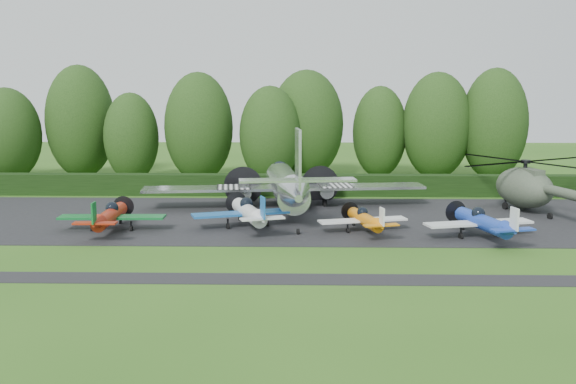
{
  "coord_description": "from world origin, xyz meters",
  "views": [
    {
      "loc": [
        2.08,
        -39.12,
        10.21
      ],
      "look_at": [
        1.03,
        7.72,
        2.5
      ],
      "focal_mm": 40.0,
      "sensor_mm": 36.0,
      "label": 1
    }
  ],
  "objects_px": {
    "helicopter": "(525,184)",
    "light_plane_white": "(249,212)",
    "light_plane_blue": "(483,222)",
    "light_plane_red": "(110,216)",
    "light_plane_orange": "(365,219)",
    "sign_board": "(546,186)",
    "transport_plane": "(286,186)"
  },
  "relations": [
    {
      "from": "light_plane_red",
      "to": "sign_board",
      "type": "xyz_separation_m",
      "value": [
        36.35,
        15.49,
        -0.09
      ]
    },
    {
      "from": "sign_board",
      "to": "helicopter",
      "type": "bearing_deg",
      "value": -107.8
    },
    {
      "from": "transport_plane",
      "to": "light_plane_red",
      "type": "distance_m",
      "value": 14.79
    },
    {
      "from": "light_plane_white",
      "to": "light_plane_blue",
      "type": "xyz_separation_m",
      "value": [
        16.04,
        -2.85,
        -0.06
      ]
    },
    {
      "from": "transport_plane",
      "to": "light_plane_white",
      "type": "height_order",
      "value": "transport_plane"
    },
    {
      "from": "light_plane_white",
      "to": "light_plane_orange",
      "type": "relative_size",
      "value": 1.25
    },
    {
      "from": "light_plane_white",
      "to": "light_plane_blue",
      "type": "height_order",
      "value": "light_plane_white"
    },
    {
      "from": "light_plane_blue",
      "to": "light_plane_red",
      "type": "bearing_deg",
      "value": -169.15
    },
    {
      "from": "light_plane_red",
      "to": "light_plane_blue",
      "type": "relative_size",
      "value": 0.99
    },
    {
      "from": "helicopter",
      "to": "sign_board",
      "type": "height_order",
      "value": "helicopter"
    },
    {
      "from": "light_plane_orange",
      "to": "light_plane_white",
      "type": "bearing_deg",
      "value": -173.3
    },
    {
      "from": "transport_plane",
      "to": "light_plane_blue",
      "type": "xyz_separation_m",
      "value": [
        13.53,
        -9.77,
        -0.92
      ]
    },
    {
      "from": "light_plane_blue",
      "to": "sign_board",
      "type": "relative_size",
      "value": 2.73
    },
    {
      "from": "light_plane_red",
      "to": "sign_board",
      "type": "height_order",
      "value": "light_plane_red"
    },
    {
      "from": "transport_plane",
      "to": "light_plane_orange",
      "type": "bearing_deg",
      "value": -47.9
    },
    {
      "from": "light_plane_white",
      "to": "light_plane_red",
      "type": "bearing_deg",
      "value": -153.42
    },
    {
      "from": "transport_plane",
      "to": "helicopter",
      "type": "relative_size",
      "value": 1.54
    },
    {
      "from": "light_plane_red",
      "to": "transport_plane",
      "type": "bearing_deg",
      "value": 35.47
    },
    {
      "from": "transport_plane",
      "to": "light_plane_blue",
      "type": "distance_m",
      "value": 16.71
    },
    {
      "from": "light_plane_red",
      "to": "helicopter",
      "type": "height_order",
      "value": "helicopter"
    },
    {
      "from": "light_plane_red",
      "to": "light_plane_white",
      "type": "height_order",
      "value": "light_plane_white"
    },
    {
      "from": "helicopter",
      "to": "sign_board",
      "type": "relative_size",
      "value": 5.32
    },
    {
      "from": "transport_plane",
      "to": "sign_board",
      "type": "relative_size",
      "value": 8.17
    },
    {
      "from": "helicopter",
      "to": "light_plane_white",
      "type": "bearing_deg",
      "value": -146.67
    },
    {
      "from": "light_plane_white",
      "to": "helicopter",
      "type": "distance_m",
      "value": 23.34
    },
    {
      "from": "light_plane_orange",
      "to": "light_plane_red",
      "type": "bearing_deg",
      "value": -164.54
    },
    {
      "from": "light_plane_white",
      "to": "sign_board",
      "type": "bearing_deg",
      "value": 46.64
    },
    {
      "from": "transport_plane",
      "to": "light_plane_red",
      "type": "xyz_separation_m",
      "value": [
        -12.23,
        -8.27,
        -0.93
      ]
    },
    {
      "from": "light_plane_blue",
      "to": "helicopter",
      "type": "bearing_deg",
      "value": 72.63
    },
    {
      "from": "light_plane_orange",
      "to": "sign_board",
      "type": "distance_m",
      "value": 23.93
    },
    {
      "from": "light_plane_blue",
      "to": "transport_plane",
      "type": "bearing_deg",
      "value": 158.35
    },
    {
      "from": "transport_plane",
      "to": "helicopter",
      "type": "distance_m",
      "value": 19.67
    }
  ]
}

